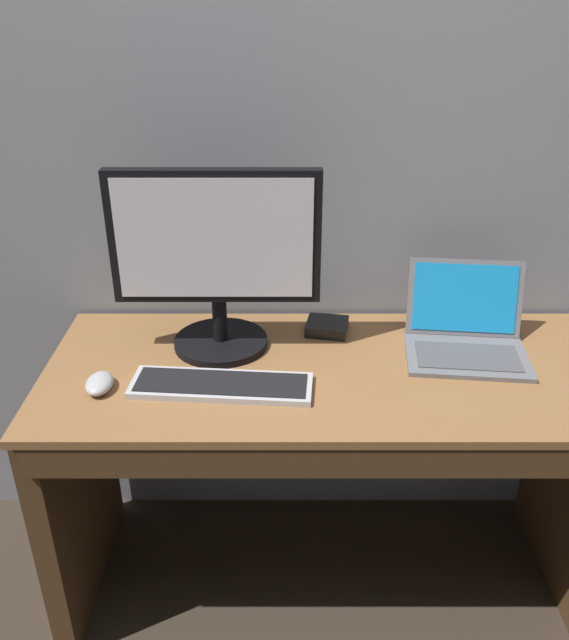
% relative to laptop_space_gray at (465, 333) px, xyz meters
% --- Properties ---
extents(ground_plane, '(14.00, 14.00, 0.00)m').
position_rel_laptop_space_gray_xyz_m(ground_plane, '(-0.37, -0.10, -0.81)').
color(ground_plane, '#382D23').
extents(desk, '(1.50, 0.62, 0.76)m').
position_rel_laptop_space_gray_xyz_m(desk, '(-0.37, -0.11, -0.32)').
color(desk, olive).
rests_on(desk, ground).
extents(laptop_space_gray, '(0.34, 0.31, 0.22)m').
position_rel_laptop_space_gray_xyz_m(laptop_space_gray, '(0.00, 0.00, 0.00)').
color(laptop_space_gray, slate).
rests_on(laptop_space_gray, desk).
extents(external_monitor, '(0.54, 0.26, 0.50)m').
position_rel_laptop_space_gray_xyz_m(external_monitor, '(-0.67, 0.01, 0.22)').
color(external_monitor, black).
rests_on(external_monitor, desk).
extents(wired_keyboard, '(0.46, 0.17, 0.02)m').
position_rel_laptop_space_gray_xyz_m(wired_keyboard, '(-0.65, -0.20, -0.04)').
color(wired_keyboard, '#BCBCC1').
rests_on(wired_keyboard, desk).
extents(computer_mouse, '(0.07, 0.11, 0.04)m').
position_rel_laptop_space_gray_xyz_m(computer_mouse, '(-0.95, -0.20, -0.03)').
color(computer_mouse, '#B7B7BC').
rests_on(computer_mouse, desk).
extents(external_drive_box, '(0.13, 0.12, 0.03)m').
position_rel_laptop_space_gray_xyz_m(external_drive_box, '(-0.37, 0.10, -0.03)').
color(external_drive_box, black).
rests_on(external_drive_box, desk).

